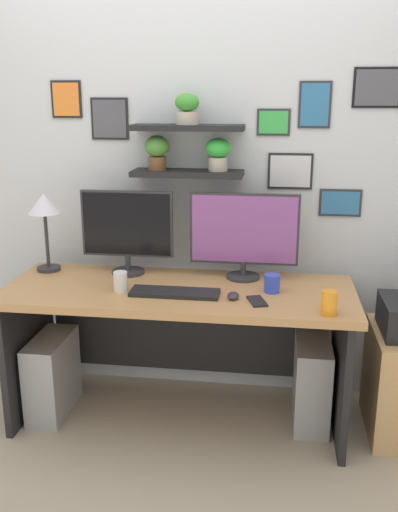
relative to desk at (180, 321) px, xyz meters
name	(u,v)px	position (x,y,z in m)	size (l,w,h in m)	color
ground_plane	(180,418)	(0.00, -0.06, -0.55)	(8.00, 8.00, 0.00)	tan
back_wall_assembly	(191,159)	(0.00, 0.38, 0.81)	(4.40, 0.24, 2.70)	silver
desk	(180,321)	(0.00, 0.00, 0.00)	(1.79, 0.68, 0.75)	tan
monitor_left	(127,229)	(-0.32, 0.16, 0.45)	(0.50, 0.18, 0.46)	#2D2D33
monitor_right	(244,233)	(0.32, 0.16, 0.45)	(0.57, 0.18, 0.46)	#2D2D33
keyboard	(175,293)	(0.00, -0.16, 0.21)	(0.44, 0.14, 0.02)	black
computer_mouse	(233,296)	(0.29, -0.17, 0.22)	(0.06, 0.09, 0.03)	#2D2D33
desk_lamp	(44,210)	(-0.77, 0.14, 0.55)	(0.18, 0.18, 0.44)	#2D2D33
cell_phone	(257,301)	(0.41, -0.21, 0.21)	(0.07, 0.14, 0.01)	black
coffee_mug	(272,283)	(0.47, -0.05, 0.25)	(0.08, 0.08, 0.09)	blue
pen_cup	(120,281)	(-0.28, -0.14, 0.25)	(0.07, 0.07, 0.10)	white
water_cup	(329,303)	(0.73, -0.32, 0.26)	(0.07, 0.07, 0.11)	orange
computer_tower_left	(52,375)	(-0.70, -0.08, -0.33)	(0.18, 0.40, 0.44)	#99999E
computer_tower_right	(311,382)	(0.70, 0.02, -0.32)	(0.18, 0.40, 0.46)	#99999E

